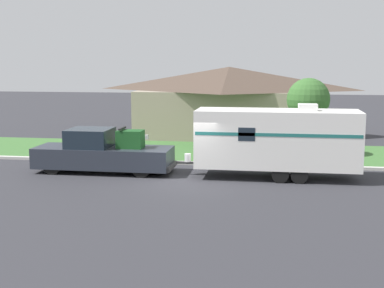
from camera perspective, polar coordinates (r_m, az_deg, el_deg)
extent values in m
plane|color=#2D2D33|center=(22.61, -0.56, -4.05)|extent=(120.00, 120.00, 0.00)
cube|color=beige|center=(26.22, 0.80, -2.08)|extent=(80.00, 0.30, 0.14)
cube|color=#3D6B33|center=(29.79, 1.80, -0.85)|extent=(80.00, 7.00, 0.03)
cube|color=gray|center=(36.52, 3.94, 3.38)|extent=(11.71, 7.19, 3.10)
pyramid|color=#4C3D33|center=(36.37, 3.98, 7.01)|extent=(12.65, 7.77, 1.53)
cube|color=#4C3828|center=(33.04, 3.38, 1.92)|extent=(1.00, 0.06, 2.10)
cylinder|color=black|center=(24.80, -14.67, -2.18)|extent=(0.85, 0.28, 0.85)
cylinder|color=black|center=(26.33, -13.21, -1.49)|extent=(0.85, 0.28, 0.85)
cylinder|color=black|center=(23.47, -5.40, -2.55)|extent=(0.85, 0.28, 0.85)
cylinder|color=black|center=(25.07, -4.44, -1.79)|extent=(0.85, 0.28, 0.85)
cube|color=#282D38|center=(25.20, -12.18, -1.29)|extent=(3.68, 2.05, 0.92)
cube|color=#19232D|center=(24.83, -10.82, 0.66)|extent=(1.91, 1.89, 0.84)
cube|color=#282D38|center=(24.26, -5.28, -1.52)|extent=(2.56, 2.05, 0.92)
cube|color=#333333|center=(24.03, -2.16, -2.42)|extent=(0.12, 1.84, 0.20)
cube|color=#194C1E|center=(24.26, -6.60, 0.52)|extent=(1.15, 0.86, 0.80)
cube|color=black|center=(24.30, -7.45, 1.66)|extent=(0.10, 0.95, 0.08)
cylinder|color=black|center=(22.65, 9.38, -3.22)|extent=(0.72, 0.22, 0.72)
cylinder|color=black|center=(24.54, 9.36, -2.27)|extent=(0.72, 0.22, 0.72)
cylinder|color=black|center=(22.67, 11.39, -3.26)|extent=(0.72, 0.22, 0.72)
cylinder|color=black|center=(24.56, 11.21, -2.32)|extent=(0.72, 0.22, 0.72)
cube|color=silver|center=(23.36, 9.06, 0.58)|extent=(6.98, 2.21, 2.47)
cube|color=#1E6660|center=(22.21, 9.08, 0.95)|extent=(6.84, 0.01, 0.14)
cube|color=#383838|center=(23.87, -0.58, -2.01)|extent=(0.96, 0.12, 0.10)
cylinder|color=silver|center=(23.82, -0.47, -1.47)|extent=(0.28, 0.28, 0.36)
cube|color=silver|center=(23.24, 12.25, 3.85)|extent=(0.80, 0.68, 0.28)
cube|color=#19232D|center=(22.24, 5.84, 1.03)|extent=(0.70, 0.01, 0.56)
cylinder|color=brown|center=(27.79, -5.15, -0.54)|extent=(0.09, 0.09, 1.04)
cube|color=#B2B2B2|center=(27.69, -5.16, 0.75)|extent=(0.48, 0.20, 0.22)
cylinder|color=brown|center=(29.19, 12.18, 0.88)|extent=(0.24, 0.24, 2.17)
sphere|color=#38662D|center=(28.98, 12.31, 4.67)|extent=(2.27, 2.27, 2.27)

